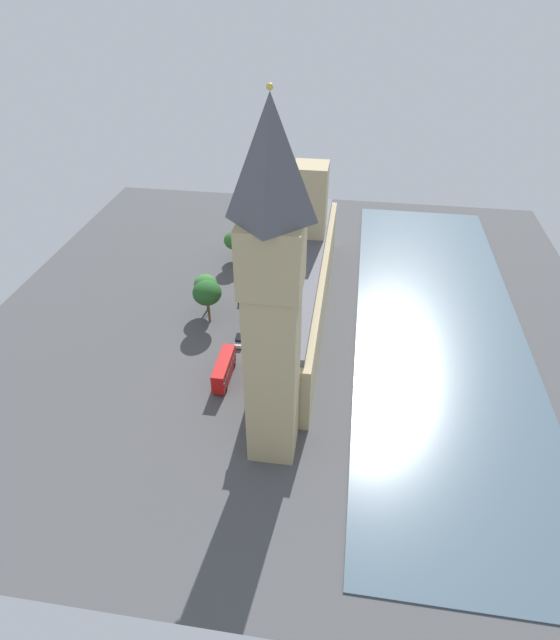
% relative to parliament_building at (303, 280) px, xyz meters
% --- Properties ---
extents(ground_plane, '(141.54, 141.54, 0.00)m').
position_rel_parliament_building_xyz_m(ground_plane, '(1.99, 1.81, -8.55)').
color(ground_plane, '#4C4C4F').
extents(river_thames, '(37.24, 127.39, 0.25)m').
position_rel_parliament_building_xyz_m(river_thames, '(-31.64, 1.81, -8.43)').
color(river_thames, '#475B6B').
rests_on(river_thames, ground).
extents(parliament_building, '(11.09, 71.54, 31.67)m').
position_rel_parliament_building_xyz_m(parliament_building, '(0.00, 0.00, 0.00)').
color(parliament_building, tan).
rests_on(parliament_building, ground).
extents(clock_tower, '(8.73, 8.73, 58.44)m').
position_rel_parliament_building_xyz_m(clock_tower, '(0.23, 41.80, 21.70)').
color(clock_tower, tan).
rests_on(clock_tower, ground).
extents(double_decker_bus_kerbside, '(2.91, 10.57, 4.75)m').
position_rel_parliament_building_xyz_m(double_decker_bus_kerbside, '(15.12, -23.04, -5.92)').
color(double_decker_bus_kerbside, red).
rests_on(double_decker_bus_kerbside, ground).
extents(car_white_far_end, '(2.13, 4.13, 1.74)m').
position_rel_parliament_building_xyz_m(car_white_far_end, '(14.19, -10.07, -7.67)').
color(car_white_far_end, silver).
rests_on(car_white_far_end, ground).
extents(car_black_corner, '(1.97, 4.07, 1.74)m').
position_rel_parliament_building_xyz_m(car_black_corner, '(14.63, -1.44, -7.67)').
color(car_black_corner, black).
rests_on(car_black_corner, ground).
extents(car_yellow_cab_near_tower, '(1.98, 4.19, 1.74)m').
position_rel_parliament_building_xyz_m(car_yellow_cab_near_tower, '(12.33, 6.07, -7.66)').
color(car_yellow_cab_near_tower, gold).
rests_on(car_yellow_cab_near_tower, ground).
extents(car_silver_opposite_hall, '(2.00, 4.62, 1.74)m').
position_rel_parliament_building_xyz_m(car_silver_opposite_hall, '(12.20, 14.61, -7.66)').
color(car_silver_opposite_hall, '#B7B7BC').
rests_on(car_silver_opposite_hall, ground).
extents(double_decker_bus_trailing, '(2.66, 10.50, 4.75)m').
position_rel_parliament_building_xyz_m(double_decker_bus_trailing, '(12.68, 26.31, -5.92)').
color(double_decker_bus_trailing, red).
rests_on(double_decker_bus_trailing, ground).
extents(pedestrian_midblock, '(0.62, 0.53, 1.50)m').
position_rel_parliament_building_xyz_m(pedestrian_midblock, '(8.47, -22.69, -7.88)').
color(pedestrian_midblock, maroon).
rests_on(pedestrian_midblock, ground).
extents(pedestrian_under_trees, '(0.57, 0.66, 1.66)m').
position_rel_parliament_building_xyz_m(pedestrian_under_trees, '(8.44, -5.89, -7.81)').
color(pedestrian_under_trees, black).
rests_on(pedestrian_under_trees, ground).
extents(plane_tree_leading, '(4.70, 4.70, 7.96)m').
position_rel_parliament_building_xyz_m(plane_tree_leading, '(20.88, -24.00, -2.65)').
color(plane_tree_leading, brown).
rests_on(plane_tree_leading, ground).
extents(plane_tree_by_river_gate, '(6.49, 6.49, 10.66)m').
position_rel_parliament_building_xyz_m(plane_tree_by_river_gate, '(20.71, 7.65, -0.68)').
color(plane_tree_by_river_gate, brown).
rests_on(plane_tree_by_river_gate, ground).
extents(plane_tree_slot_10, '(5.63, 5.63, 9.54)m').
position_rel_parliament_building_xyz_m(plane_tree_slot_10, '(20.64, -19.76, -1.46)').
color(plane_tree_slot_10, brown).
rests_on(plane_tree_slot_10, ground).
extents(plane_tree_slot_11, '(5.45, 5.45, 9.29)m').
position_rel_parliament_building_xyz_m(plane_tree_slot_11, '(22.42, 2.87, -1.63)').
color(plane_tree_slot_11, brown).
rests_on(plane_tree_slot_11, ground).
extents(street_lamp_slot_12, '(0.56, 0.56, 6.82)m').
position_rel_parliament_building_xyz_m(street_lamp_slot_12, '(21.89, 4.52, -3.84)').
color(street_lamp_slot_12, black).
rests_on(street_lamp_slot_12, ground).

